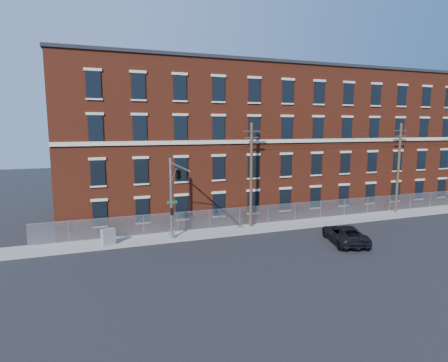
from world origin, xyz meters
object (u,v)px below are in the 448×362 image
Objects in this scene: pickup_truck at (345,234)px; traffic_signal_mast at (177,182)px; utility_pole_near at (251,173)px; utility_cabinet at (108,237)px.

traffic_signal_mast is at bearing 0.95° from pickup_truck.
pickup_truck is (13.52, -3.63, -4.63)m from traffic_signal_mast.
utility_pole_near reaches higher than traffic_signal_mast.
utility_cabinet is at bearing 157.29° from traffic_signal_mast.
traffic_signal_mast is 14.74m from pickup_truck.
utility_pole_near reaches higher than utility_cabinet.
traffic_signal_mast reaches higher than utility_cabinet.
traffic_signal_mast is at bearing -42.12° from utility_cabinet.
utility_pole_near is (8.00, 3.42, -0.05)m from traffic_signal_mast.
traffic_signal_mast is 7.36m from utility_cabinet.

